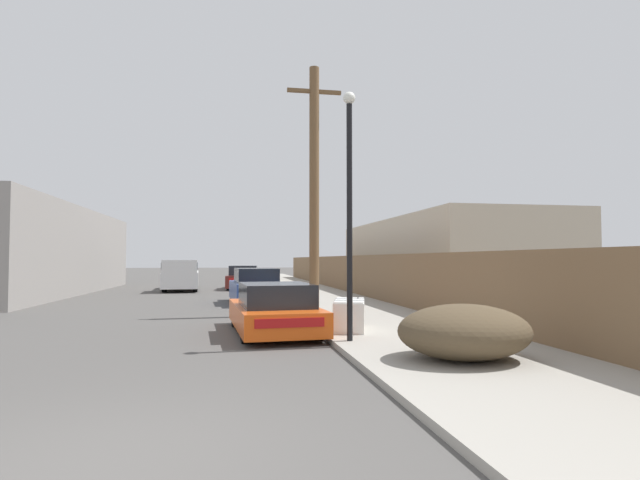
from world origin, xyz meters
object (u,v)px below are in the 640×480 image
object	(u,v)px
utility_pole	(314,185)
discarded_fridge	(350,315)
car_parked_far	(244,278)
pickup_truck	(181,275)
street_lamp	(349,197)
car_parked_mid	(256,287)
parked_sports_car_red	(274,310)
brush_pile	(464,332)

from	to	relation	value
utility_pole	discarded_fridge	bearing A→B (deg)	-88.23
discarded_fridge	car_parked_far	xyz separation A→B (m)	(-1.99, 19.36, 0.19)
pickup_truck	street_lamp	bearing A→B (deg)	101.56
car_parked_mid	discarded_fridge	bearing A→B (deg)	-82.82
car_parked_mid	car_parked_far	distance (m)	10.21
parked_sports_car_red	pickup_truck	xyz separation A→B (m)	(-3.85, 17.65, 0.33)
discarded_fridge	utility_pole	size ratio (longest dim) A/B	0.22
parked_sports_car_red	car_parked_mid	world-z (taller)	car_parked_mid
brush_pile	pickup_truck	bearing A→B (deg)	106.91
street_lamp	brush_pile	xyz separation A→B (m)	(1.44, -2.21, -2.53)
brush_pile	discarded_fridge	bearing A→B (deg)	105.52
utility_pole	street_lamp	world-z (taller)	utility_pole
utility_pole	brush_pile	bearing A→B (deg)	-81.66
car_parked_far	utility_pole	xyz separation A→B (m)	(1.86, -15.05, 3.57)
discarded_fridge	pickup_truck	world-z (taller)	pickup_truck
parked_sports_car_red	brush_pile	world-z (taller)	parked_sports_car_red
street_lamp	utility_pole	bearing A→B (deg)	87.57
discarded_fridge	car_parked_far	size ratio (longest dim) A/B	0.37
car_parked_mid	parked_sports_car_red	bearing A→B (deg)	-93.76
parked_sports_car_red	street_lamp	size ratio (longest dim) A/B	0.86
car_parked_mid	street_lamp	distance (m)	11.11
brush_pile	car_parked_mid	bearing A→B (deg)	102.36
street_lamp	parked_sports_car_red	bearing A→B (deg)	123.38
discarded_fridge	utility_pole	bearing A→B (deg)	107.48
parked_sports_car_red	pickup_truck	size ratio (longest dim) A/B	0.76
car_parked_mid	utility_pole	size ratio (longest dim) A/B	0.54
car_parked_mid	brush_pile	size ratio (longest dim) A/B	1.92
car_parked_mid	brush_pile	xyz separation A→B (m)	(2.84, -12.96, -0.08)
discarded_fridge	street_lamp	distance (m)	3.11
car_parked_far	parked_sports_car_red	bearing A→B (deg)	-85.16
car_parked_far	brush_pile	world-z (taller)	car_parked_far
car_parked_far	brush_pile	bearing A→B (deg)	-78.34
discarded_fridge	brush_pile	xyz separation A→B (m)	(1.06, -3.81, 0.11)
utility_pole	parked_sports_car_red	bearing A→B (deg)	-113.26
utility_pole	street_lamp	distance (m)	6.02
car_parked_mid	brush_pile	world-z (taller)	car_parked_mid
pickup_truck	street_lamp	xyz separation A→B (m)	(5.24, -19.75, 2.22)
car_parked_far	pickup_truck	size ratio (longest dim) A/B	0.80
pickup_truck	utility_pole	distance (m)	15.26
car_parked_mid	pickup_truck	distance (m)	9.79
discarded_fridge	brush_pile	world-z (taller)	brush_pile
car_parked_far	utility_pole	size ratio (longest dim) A/B	0.59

